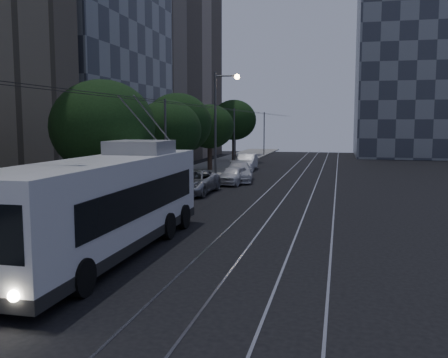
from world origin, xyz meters
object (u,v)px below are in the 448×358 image
object	(u,v)px
car_white_c	(247,162)
streetlamp_far	(220,114)
car_white_a	(234,175)
trolleybus	(108,204)
car_white_b	(239,172)
pickup_silver	(192,182)
car_white_d	(243,162)

from	to	relation	value
car_white_c	streetlamp_far	xyz separation A→B (m)	(-0.97, -7.04, 4.55)
car_white_a	trolleybus	bearing A→B (deg)	-81.70
streetlamp_far	trolleybus	bearing A→B (deg)	-85.58
car_white_b	car_white_c	xyz separation A→B (m)	(-1.13, 9.50, 0.03)
car_white_c	trolleybus	bearing A→B (deg)	-91.23
pickup_silver	car_white_b	xyz separation A→B (m)	(1.60, 7.27, -0.01)
trolleybus	car_white_d	xyz separation A→B (m)	(-1.40, 32.16, -1.06)
trolleybus	car_white_b	distance (m)	22.18
car_white_a	streetlamp_far	world-z (taller)	streetlamp_far
car_white_a	car_white_d	xyz separation A→B (m)	(-1.60, 11.80, 0.03)
car_white_a	streetlamp_far	distance (m)	6.64
trolleybus	pickup_silver	xyz separation A→B (m)	(-1.40, 14.89, -1.02)
car_white_b	streetlamp_far	size ratio (longest dim) A/B	0.60
streetlamp_far	car_white_a	bearing A→B (deg)	-63.74
car_white_a	car_white_b	world-z (taller)	car_white_b
car_white_d	streetlamp_far	bearing A→B (deg)	-114.24
car_white_c	streetlamp_far	bearing A→B (deg)	-100.78
car_white_a	pickup_silver	bearing A→B (deg)	-97.45
trolleybus	streetlamp_far	distance (m)	24.95
streetlamp_far	pickup_silver	bearing A→B (deg)	-87.03
car_white_a	car_white_d	bearing A→B (deg)	106.58
pickup_silver	trolleybus	bearing A→B (deg)	-83.80
car_white_b	streetlamp_far	bearing A→B (deg)	122.09
car_white_a	car_white_d	distance (m)	11.91
car_white_a	streetlamp_far	xyz separation A→B (m)	(-2.10, 4.26, 4.64)
trolleybus	car_white_c	distance (m)	31.69
trolleybus	car_white_b	bearing A→B (deg)	89.16
car_white_b	streetlamp_far	world-z (taller)	streetlamp_far
car_white_b	streetlamp_far	distance (m)	5.60
pickup_silver	streetlamp_far	world-z (taller)	streetlamp_far
car_white_a	car_white_c	bearing A→B (deg)	104.57
pickup_silver	car_white_d	world-z (taller)	pickup_silver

